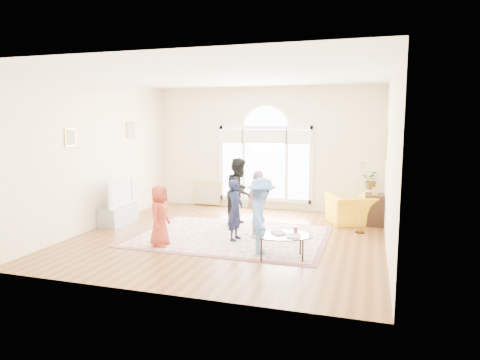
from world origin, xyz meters
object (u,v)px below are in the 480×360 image
(armchair, at_px, (352,209))
(area_rug, at_px, (231,236))
(television, at_px, (118,193))
(coffee_table, at_px, (282,236))
(tv_console, at_px, (119,215))

(armchair, bearing_deg, area_rug, 13.74)
(television, height_order, armchair, television)
(area_rug, distance_m, coffee_table, 1.72)
(coffee_table, bearing_deg, armchair, 56.17)
(armchair, bearing_deg, coffee_table, 45.65)
(area_rug, relative_size, television, 3.48)
(coffee_table, bearing_deg, tv_console, 146.74)
(television, bearing_deg, area_rug, -5.49)
(area_rug, height_order, television, television)
(armchair, bearing_deg, tv_console, -7.82)
(coffee_table, xyz_separation_m, armchair, (1.03, 2.94, -0.07))
(area_rug, relative_size, tv_console, 3.60)
(tv_console, height_order, coffee_table, coffee_table)
(television, distance_m, coffee_table, 4.27)
(television, relative_size, coffee_table, 0.86)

